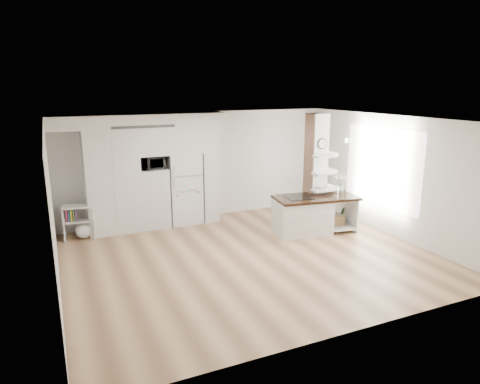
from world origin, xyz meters
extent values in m
cube|color=tan|center=(0.00, 0.00, 0.00)|extent=(7.00, 6.00, 0.01)
cube|color=white|center=(0.00, 0.00, 2.70)|extent=(7.00, 6.00, 0.04)
cube|color=silver|center=(0.00, 3.00, 1.35)|extent=(7.00, 0.04, 2.70)
cube|color=silver|center=(0.00, -3.00, 1.35)|extent=(7.00, 0.04, 2.70)
cube|color=silver|center=(-3.50, 0.00, 1.35)|extent=(0.04, 6.00, 2.70)
cube|color=silver|center=(3.50, 0.00, 1.35)|extent=(0.04, 6.00, 2.70)
cube|color=silver|center=(-2.20, 2.67, 1.20)|extent=(1.20, 0.65, 2.40)
cube|color=silver|center=(-1.27, 2.67, 0.71)|extent=(0.65, 0.65, 1.42)
cube|color=silver|center=(-1.27, 2.67, 2.08)|extent=(0.65, 0.65, 0.65)
cube|color=silver|center=(-0.53, 2.67, 2.08)|extent=(0.85, 0.65, 0.65)
cube|color=silver|center=(0.10, 2.67, 1.20)|extent=(0.40, 0.65, 2.40)
cube|color=silver|center=(-1.50, 2.65, 2.55)|extent=(4.00, 0.70, 0.30)
cube|color=#262626|center=(-1.50, 2.31, 2.44)|extent=(1.40, 0.04, 0.06)
cube|color=white|center=(-0.53, 2.68, 0.88)|extent=(0.78, 0.66, 1.75)
cube|color=#B2B2B7|center=(-0.53, 2.34, 1.24)|extent=(0.78, 0.01, 0.03)
cube|color=silver|center=(2.30, 1.20, 1.35)|extent=(0.40, 0.40, 2.70)
cube|color=#9E7158|center=(2.09, 1.20, 1.35)|extent=(0.02, 0.40, 2.70)
cube|color=#9E7158|center=(2.30, 1.41, 1.35)|extent=(0.40, 0.02, 2.70)
cylinder|color=black|center=(2.30, 0.99, 2.02)|extent=(0.25, 0.03, 0.25)
cylinder|color=white|center=(2.30, 0.98, 2.02)|extent=(0.21, 0.01, 0.21)
plane|color=white|center=(3.48, 0.30, 1.50)|extent=(0.00, 2.40, 2.40)
cylinder|color=white|center=(1.70, 0.15, 2.12)|extent=(0.12, 0.12, 0.10)
cube|color=silver|center=(1.71, 0.81, 0.40)|extent=(1.33, 0.97, 0.79)
cube|color=silver|center=(2.60, 0.68, 0.10)|extent=(0.77, 0.89, 0.04)
cube|color=silver|center=(2.91, 0.64, 0.40)|extent=(0.14, 0.80, 0.79)
cube|color=black|center=(2.04, 0.76, 0.82)|extent=(1.99, 1.15, 0.06)
cube|color=black|center=(1.62, 0.82, 0.85)|extent=(0.63, 0.55, 0.01)
cube|color=olive|center=(2.55, 0.69, 0.24)|extent=(0.41, 0.33, 0.24)
cylinder|color=white|center=(2.70, 0.76, 0.96)|extent=(0.12, 0.12, 0.22)
cube|color=silver|center=(-3.30, 2.54, 0.38)|extent=(0.08, 0.37, 0.76)
cube|color=silver|center=(-2.70, 2.46, 0.38)|extent=(0.08, 0.37, 0.76)
cube|color=silver|center=(-3.00, 2.50, 0.75)|extent=(0.68, 0.45, 0.03)
cube|color=silver|center=(-3.00, 2.50, 0.41)|extent=(0.65, 0.44, 0.03)
sphere|color=white|center=(-2.91, 2.49, 0.19)|extent=(0.37, 0.37, 0.37)
imported|color=#3B7B31|center=(2.91, 0.91, 0.24)|extent=(0.32, 0.29, 0.47)
imported|color=#3B7B31|center=(3.00, 2.50, 0.22)|extent=(0.31, 0.31, 0.45)
imported|color=#2D2D2D|center=(-1.27, 2.62, 1.57)|extent=(0.54, 0.37, 0.30)
imported|color=#3B7B31|center=(2.63, 1.30, 1.52)|extent=(0.27, 0.23, 0.30)
imported|color=white|center=(2.30, 0.90, 1.00)|extent=(0.22, 0.22, 0.05)
camera|label=1|loc=(-3.44, -7.18, 3.31)|focal=32.00mm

